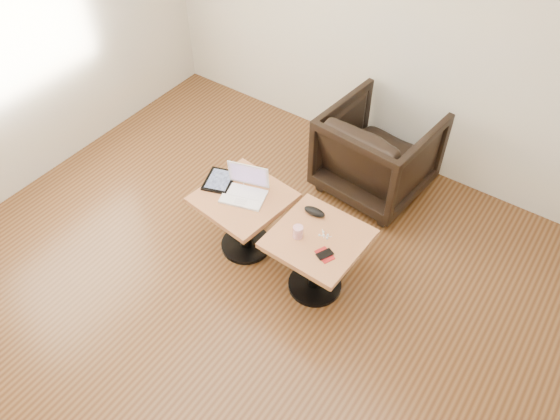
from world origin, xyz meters
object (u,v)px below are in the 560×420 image
Objects in this scene: striped_cup at (298,232)px; armchair at (378,152)px; side_table_left at (244,209)px; laptop at (245,189)px; side_table_right at (317,250)px.

armchair is at bearing 92.22° from striped_cup.
armchair is at bearing 74.62° from side_table_left.
laptop reaches higher than side_table_left.
side_table_right is 1.70× the size of laptop.
side_table_left is 7.53× the size of striped_cup.
armchair is (-0.05, 1.25, -0.20)m from striped_cup.
side_table_right is at bearing 32.82° from striped_cup.
laptop is at bearing 167.10° from striped_cup.
laptop is at bearing 177.57° from side_table_right.
striped_cup is at bearing -145.36° from side_table_right.
laptop is (-0.00, 0.03, 0.18)m from side_table_left.
laptop is at bearing 99.80° from side_table_left.
side_table_left and side_table_right have the same top height.
armchair is at bearing 99.65° from side_table_right.
side_table_right is (0.64, -0.02, 0.00)m from side_table_left.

